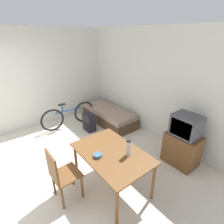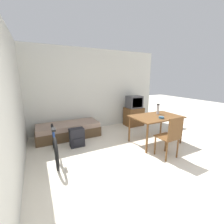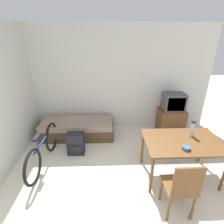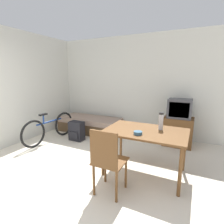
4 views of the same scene
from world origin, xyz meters
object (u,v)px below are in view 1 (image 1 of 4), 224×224
at_px(bicycle, 69,115).
at_px(thermos_flask, 128,147).
at_px(dining_table, 112,156).
at_px(mate_bowl, 98,155).
at_px(tv, 183,142).
at_px(backpack, 89,122).
at_px(daybed, 109,115).
at_px(wooden_chair, 60,174).

distance_m(bicycle, thermos_flask, 2.85).
distance_m(dining_table, mate_bowl, 0.27).
bearing_deg(mate_bowl, thermos_flask, 57.11).
height_order(tv, dining_table, tv).
xyz_separation_m(bicycle, thermos_flask, (2.78, -0.25, 0.58)).
bearing_deg(dining_table, mate_bowl, -101.86).
bearing_deg(dining_table, bicycle, 170.83).
bearing_deg(bicycle, tv, 20.96).
bearing_deg(backpack, daybed, 95.27).
xyz_separation_m(wooden_chair, mate_bowl, (0.25, 0.54, 0.24)).
bearing_deg(daybed, backpack, -84.73).
xyz_separation_m(dining_table, thermos_flask, (0.21, 0.16, 0.24)).
xyz_separation_m(thermos_flask, mate_bowl, (-0.26, -0.40, -0.13)).
bearing_deg(mate_bowl, dining_table, 78.14).
relative_size(tv, mate_bowl, 8.41).
height_order(tv, wooden_chair, tv).
distance_m(bicycle, backpack, 0.67).
height_order(daybed, wooden_chair, wooden_chair).
height_order(dining_table, mate_bowl, mate_bowl).
bearing_deg(thermos_flask, bicycle, 174.76).
relative_size(daybed, tv, 1.65).
xyz_separation_m(dining_table, wooden_chair, (-0.30, -0.79, -0.13)).
relative_size(daybed, dining_table, 1.40).
bearing_deg(thermos_flask, daybed, 149.64).
bearing_deg(wooden_chair, tv, 73.92).
relative_size(tv, thermos_flask, 3.83).
bearing_deg(daybed, thermos_flask, -30.36).
relative_size(bicycle, thermos_flask, 5.63).
relative_size(dining_table, thermos_flask, 4.53).
bearing_deg(wooden_chair, dining_table, 69.29).
relative_size(bicycle, mate_bowl, 12.36).
height_order(dining_table, thermos_flask, thermos_flask).
height_order(daybed, mate_bowl, mate_bowl).
distance_m(tv, thermos_flask, 1.45).
height_order(wooden_chair, thermos_flask, thermos_flask).
height_order(wooden_chair, bicycle, wooden_chair).
bearing_deg(tv, wooden_chair, -106.08).
xyz_separation_m(thermos_flask, backpack, (-2.20, 0.58, -0.67)).
bearing_deg(wooden_chair, backpack, 137.93).
bearing_deg(dining_table, wooden_chair, -110.71).
height_order(thermos_flask, mate_bowl, thermos_flask).
relative_size(daybed, bicycle, 1.12).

